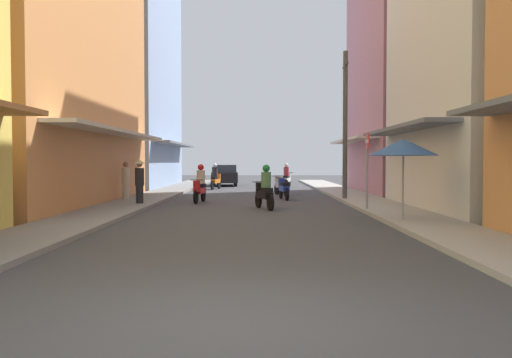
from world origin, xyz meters
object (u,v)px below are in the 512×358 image
Objects in this scene: motorbike_red at (200,186)px; street_sign_no_entry at (367,161)px; motorbike_orange at (216,178)px; pedestrian_crossing at (140,180)px; pedestrian_midway at (126,182)px; vendor_umbrella at (403,147)px; motorbike_white at (287,177)px; parked_car at (225,175)px; utility_pole at (345,125)px; motorbike_blue at (284,188)px; motorbike_black at (264,189)px; motorbike_silver at (281,185)px.

street_sign_no_entry is (5.98, -4.10, 1.01)m from motorbike_red.
pedestrian_crossing is (-1.87, -12.00, 0.29)m from motorbike_orange.
vendor_umbrella reaches higher than pedestrian_midway.
pedestrian_midway reaches higher than motorbike_white.
utility_pole reaches higher than parked_car.
motorbike_blue is 9.51m from vendor_umbrella.
motorbike_black is (2.80, -13.15, 0.00)m from motorbike_orange.
motorbike_red is 1.07× the size of pedestrian_midway.
motorbike_orange is 11.49m from utility_pole.
pedestrian_crossing is at bearing -63.38° from pedestrian_midway.
motorbike_silver is (0.91, 7.66, -0.20)m from motorbike_black.
motorbike_blue is 1.04× the size of motorbike_black.
motorbike_blue is at bearing 112.77° from street_sign_no_entry.
motorbike_white is at bearing 86.15° from motorbike_blue.
pedestrian_midway reaches higher than motorbike_blue.
pedestrian_crossing reaches higher than motorbike_blue.
pedestrian_midway is at bearing 154.01° from street_sign_no_entry.
utility_pole is at bearing -80.88° from motorbike_white.
parked_car is 2.50× the size of pedestrian_midway.
utility_pole reaches higher than motorbike_red.
pedestrian_crossing is 10.03m from vendor_umbrella.
vendor_umbrella reaches higher than motorbike_red.
motorbike_red is 5.91m from motorbike_silver.
motorbike_white is (1.62, 15.37, 0.00)m from motorbike_black.
pedestrian_midway is (-6.63, -4.42, 0.34)m from motorbike_silver.
motorbike_silver is 9.26m from street_sign_no_entry.
motorbike_silver is at bearing -71.23° from parked_car.
motorbike_white is at bearing 83.99° from motorbike_black.
parked_car is at bearing 77.95° from pedestrian_midway.
motorbike_white is (0.72, 10.68, 0.20)m from motorbike_blue.
motorbike_orange is at bearing 113.65° from motorbike_blue.
vendor_umbrella is 0.87× the size of street_sign_no_entry.
motorbike_silver is at bearing 89.85° from motorbike_blue.
utility_pole is (9.19, 0.63, 2.41)m from pedestrian_midway.
motorbike_black is (2.61, -2.91, 0.00)m from motorbike_red.
motorbike_silver is 0.98× the size of pedestrian_crossing.
street_sign_no_entry reaches higher than motorbike_silver.
pedestrian_crossing is at bearing -147.57° from motorbike_blue.
vendor_umbrella is 8.21m from utility_pole.
motorbike_black is (-0.90, -4.69, 0.20)m from motorbike_blue.
motorbike_orange is at bearing -153.28° from motorbike_white.
motorbike_blue is at bearing 162.22° from utility_pole.
motorbike_red is 0.68× the size of street_sign_no_entry.
motorbike_silver is 0.41× the size of parked_car.
parked_car is at bearing 113.27° from utility_pole.
motorbike_red is (-3.51, -1.78, 0.20)m from motorbike_blue.
motorbike_orange is (-3.70, 8.46, 0.20)m from motorbike_blue.
vendor_umbrella is at bearing -49.00° from motorbike_black.
utility_pole is (2.57, -0.82, 2.75)m from motorbike_blue.
street_sign_no_entry reaches higher than parked_car.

